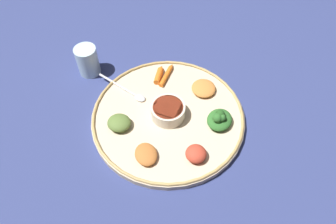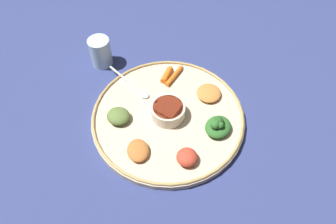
# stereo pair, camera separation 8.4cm
# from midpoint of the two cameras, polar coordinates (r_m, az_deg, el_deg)

# --- Properties ---
(ground_plane) EXTENTS (2.40, 2.40, 0.00)m
(ground_plane) POSITION_cam_midpoint_polar(r_m,az_deg,el_deg) (0.87, -2.77, -1.54)
(ground_plane) COLOR navy
(platter) EXTENTS (0.42, 0.42, 0.02)m
(platter) POSITION_cam_midpoint_polar(r_m,az_deg,el_deg) (0.86, -2.79, -1.17)
(platter) COLOR #C6B293
(platter) RESTS_ON ground_plane
(platter_rim) EXTENTS (0.42, 0.42, 0.01)m
(platter_rim) POSITION_cam_midpoint_polar(r_m,az_deg,el_deg) (0.85, -2.82, -0.67)
(platter_rim) COLOR tan
(platter_rim) RESTS_ON platter
(center_bowl) EXTENTS (0.09, 0.09, 0.04)m
(center_bowl) POSITION_cam_midpoint_polar(r_m,az_deg,el_deg) (0.83, -2.87, 0.06)
(center_bowl) COLOR beige
(center_bowl) RESTS_ON platter
(spoon) EXTENTS (0.04, 0.18, 0.01)m
(spoon) POSITION_cam_midpoint_polar(r_m,az_deg,el_deg) (0.91, -9.89, 3.62)
(spoon) COLOR silver
(spoon) RESTS_ON platter
(greens_pile) EXTENTS (0.09, 0.08, 0.05)m
(greens_pile) POSITION_cam_midpoint_polar(r_m,az_deg,el_deg) (0.83, 6.65, -1.50)
(greens_pile) COLOR #2D6628
(greens_pile) RESTS_ON platter
(carrot_near_spoon) EXTENTS (0.09, 0.05, 0.01)m
(carrot_near_spoon) POSITION_cam_midpoint_polar(r_m,az_deg,el_deg) (0.94, -2.81, 6.72)
(carrot_near_spoon) COLOR orange
(carrot_near_spoon) RESTS_ON platter
(carrot_outer) EXTENTS (0.07, 0.05, 0.02)m
(carrot_outer) POSITION_cam_midpoint_polar(r_m,az_deg,el_deg) (0.94, -4.22, 6.78)
(carrot_outer) COLOR orange
(carrot_outer) RESTS_ON platter
(mound_collards) EXTENTS (0.08, 0.08, 0.03)m
(mound_collards) POSITION_cam_midpoint_polar(r_m,az_deg,el_deg) (0.84, -11.88, -2.18)
(mound_collards) COLOR #567033
(mound_collards) RESTS_ON platter
(mound_berbere_red) EXTENTS (0.05, 0.05, 0.03)m
(mound_berbere_red) POSITION_cam_midpoint_polar(r_m,az_deg,el_deg) (0.77, 2.07, -7.94)
(mound_berbere_red) COLOR #B73D28
(mound_berbere_red) RESTS_ON platter
(mound_squash) EXTENTS (0.10, 0.10, 0.02)m
(mound_squash) POSITION_cam_midpoint_polar(r_m,az_deg,el_deg) (0.90, 3.96, 4.24)
(mound_squash) COLOR #C67A38
(mound_squash) RESTS_ON platter
(mound_chickpea) EXTENTS (0.08, 0.08, 0.02)m
(mound_chickpea) POSITION_cam_midpoint_polar(r_m,az_deg,el_deg) (0.78, -7.19, -7.99)
(mound_chickpea) COLOR #B2662D
(mound_chickpea) RESTS_ON platter
(drinking_glass) EXTENTS (0.07, 0.07, 0.09)m
(drinking_glass) POSITION_cam_midpoint_polar(r_m,az_deg,el_deg) (1.00, -16.94, 8.67)
(drinking_glass) COLOR silver
(drinking_glass) RESTS_ON ground_plane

